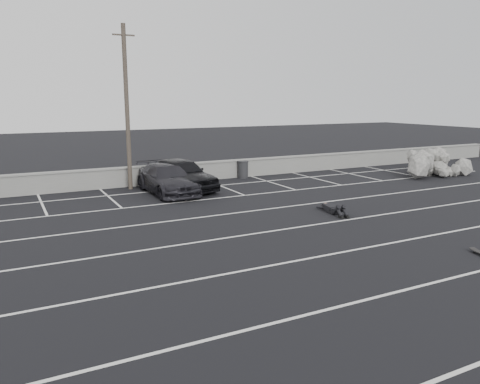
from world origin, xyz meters
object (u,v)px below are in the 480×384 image
car_left (181,174)px  utility_pole (127,108)px  person (331,205)px  car_right (167,179)px  trash_bin (243,169)px  riprap_pile (431,167)px

car_left → utility_pole: 4.31m
person → utility_pole: bearing=138.2°
car_left → utility_pole: utility_pole is taller
car_right → person: size_ratio=1.85×
utility_pole → person: bearing=-54.6°
utility_pole → trash_bin: size_ratio=8.12×
trash_bin → car_left: bearing=-157.9°
riprap_pile → car_right: bearing=172.9°
trash_bin → person: bearing=-93.9°
person → trash_bin: bearing=98.8°
car_left → car_right: car_left is taller
trash_bin → person: 9.18m
riprap_pile → person: size_ratio=2.01×
utility_pole → trash_bin: 7.78m
car_right → utility_pole: 4.20m
car_left → car_right: size_ratio=0.99×
utility_pole → car_right: bearing=-54.4°
riprap_pile → person: bearing=-157.3°
trash_bin → car_right: bearing=-156.9°
trash_bin → riprap_pile: riprap_pile is taller
person → car_right: bearing=138.1°
trash_bin → utility_pole: bearing=-176.7°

